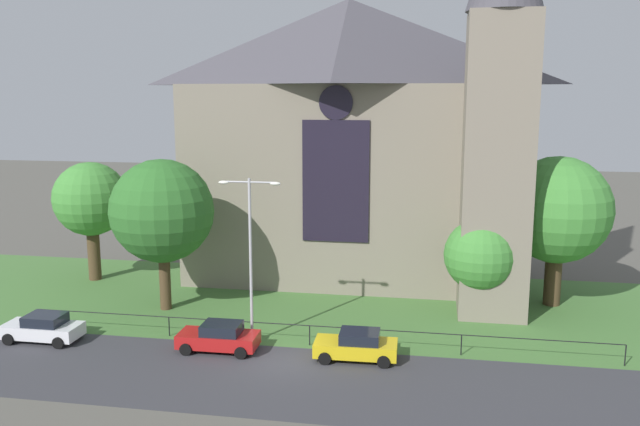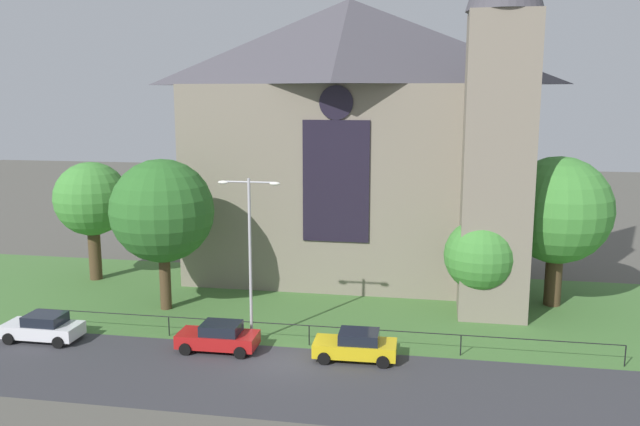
{
  "view_description": "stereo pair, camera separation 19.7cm",
  "coord_description": "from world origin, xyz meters",
  "views": [
    {
      "loc": [
        7.05,
        -30.79,
        13.42
      ],
      "look_at": [
        0.26,
        8.0,
        6.26
      ],
      "focal_mm": 37.2,
      "sensor_mm": 36.0,
      "label": 1
    },
    {
      "loc": [
        7.25,
        -30.76,
        13.42
      ],
      "look_at": [
        0.26,
        8.0,
        6.26
      ],
      "focal_mm": 37.2,
      "sensor_mm": 36.0,
      "label": 2
    }
  ],
  "objects": [
    {
      "name": "streetlamp_near",
      "position": [
        -2.52,
        2.4,
        5.67
      ],
      "size": [
        3.37,
        0.26,
        9.02
      ],
      "color": "#B2B2B7",
      "rests_on": "ground"
    },
    {
      "name": "tree_left_near",
      "position": [
        -9.41,
        6.96,
        6.25
      ],
      "size": [
        6.38,
        6.38,
        9.47
      ],
      "color": "#4C3823",
      "rests_on": "ground"
    },
    {
      "name": "church_building",
      "position": [
        1.43,
        17.1,
        10.27
      ],
      "size": [
        23.2,
        16.2,
        26.0
      ],
      "color": "gray",
      "rests_on": "ground"
    },
    {
      "name": "tree_right_near",
      "position": [
        9.88,
        8.94,
        3.81
      ],
      "size": [
        4.36,
        4.36,
        6.0
      ],
      "color": "#423021",
      "rests_on": "ground"
    },
    {
      "name": "parked_car_yellow",
      "position": [
        3.38,
        1.02,
        0.74
      ],
      "size": [
        4.24,
        2.11,
        1.51
      ],
      "rotation": [
        0.0,
        0.0,
        3.17
      ],
      "color": "gold",
      "rests_on": "ground"
    },
    {
      "name": "tree_right_far",
      "position": [
        14.67,
        12.07,
        6.14
      ],
      "size": [
        6.74,
        6.74,
        9.56
      ],
      "color": "#4C3823",
      "rests_on": "ground"
    },
    {
      "name": "parked_car_red",
      "position": [
        -3.9,
        0.93,
        0.74
      ],
      "size": [
        4.22,
        2.06,
        1.51
      ],
      "rotation": [
        0.0,
        0.0,
        3.15
      ],
      "color": "#B21919",
      "rests_on": "ground"
    },
    {
      "name": "iron_railing",
      "position": [
        0.66,
        2.5,
        0.98
      ],
      "size": [
        32.07,
        0.07,
        1.13
      ],
      "color": "black",
      "rests_on": "ground"
    },
    {
      "name": "tree_left_far",
      "position": [
        -17.18,
        12.42,
        5.87
      ],
      "size": [
        5.28,
        5.28,
        8.59
      ],
      "color": "#4C3823",
      "rests_on": "ground"
    },
    {
      "name": "parked_car_white",
      "position": [
        -13.85,
        0.61,
        0.74
      ],
      "size": [
        4.2,
        2.02,
        1.51
      ],
      "rotation": [
        0.0,
        0.0,
        3.14
      ],
      "color": "silver",
      "rests_on": "ground"
    },
    {
      "name": "ground",
      "position": [
        0.0,
        10.0,
        0.0
      ],
      "size": [
        160.0,
        160.0,
        0.0
      ],
      "primitive_type": "plane",
      "color": "#56544C"
    },
    {
      "name": "road_asphalt",
      "position": [
        0.0,
        -2.0,
        0.0
      ],
      "size": [
        120.0,
        8.0,
        0.01
      ],
      "primitive_type": "cube",
      "color": "#38383D",
      "rests_on": "ground"
    },
    {
      "name": "grass_verge",
      "position": [
        0.0,
        8.0,
        0.0
      ],
      "size": [
        120.0,
        20.0,
        0.01
      ],
      "primitive_type": "cube",
      "color": "#477538",
      "rests_on": "ground"
    }
  ]
}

